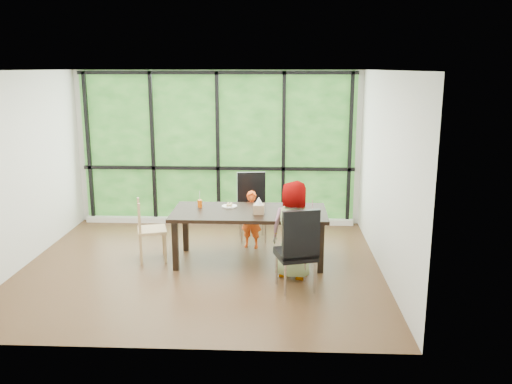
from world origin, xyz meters
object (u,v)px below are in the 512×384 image
(dining_table, at_px, (249,236))
(tissue_box, at_px, (259,209))
(plate_near, at_px, (290,216))
(chair_interior_leather, at_px, (296,248))
(child_toddler, at_px, (252,219))
(child_older, at_px, (296,230))
(chair_end_beech, at_px, (152,230))
(plate_far, at_px, (229,206))
(orange_cup, at_px, (200,204))
(green_cup, at_px, (312,213))
(chair_window_leather, at_px, (252,207))

(dining_table, relative_size, tissue_box, 14.46)
(plate_near, bearing_deg, chair_interior_leather, -85.10)
(child_toddler, relative_size, child_older, 0.68)
(dining_table, relative_size, chair_end_beech, 2.43)
(plate_far, xyz_separation_m, plate_near, (0.88, -0.47, 0.00))
(chair_interior_leather, height_order, orange_cup, chair_interior_leather)
(plate_far, height_order, green_cup, green_cup)
(plate_far, height_order, tissue_box, tissue_box)
(child_older, bearing_deg, green_cup, -107.92)
(chair_window_leather, relative_size, plate_near, 4.11)
(chair_interior_leather, height_order, tissue_box, chair_interior_leather)
(child_toddler, bearing_deg, dining_table, -76.71)
(chair_window_leather, xyz_separation_m, chair_interior_leather, (0.64, -1.96, 0.00))
(chair_interior_leather, xyz_separation_m, green_cup, (0.24, 0.69, 0.26))
(chair_interior_leather, height_order, child_older, child_older)
(chair_end_beech, height_order, tissue_box, chair_end_beech)
(chair_end_beech, distance_m, orange_cup, 0.79)
(chair_interior_leather, distance_m, child_toddler, 1.70)
(chair_interior_leather, bearing_deg, tissue_box, -75.68)
(green_cup, distance_m, tissue_box, 0.75)
(chair_window_leather, relative_size, green_cup, 10.05)
(plate_far, height_order, orange_cup, orange_cup)
(chair_end_beech, distance_m, tissue_box, 1.60)
(dining_table, relative_size, chair_interior_leather, 2.03)
(chair_window_leather, bearing_deg, child_older, -75.72)
(chair_end_beech, height_order, child_toddler, chair_end_beech)
(child_older, height_order, tissue_box, child_older)
(plate_near, bearing_deg, chair_window_leather, 115.21)
(plate_near, bearing_deg, chair_end_beech, 173.23)
(dining_table, xyz_separation_m, green_cup, (0.87, -0.28, 0.43))
(orange_cup, height_order, tissue_box, tissue_box)
(chair_interior_leather, relative_size, orange_cup, 10.18)
(chair_end_beech, relative_size, plate_far, 4.01)
(green_cup, bearing_deg, chair_window_leather, 124.80)
(chair_end_beech, bearing_deg, dining_table, -105.91)
(dining_table, relative_size, green_cup, 20.35)
(dining_table, bearing_deg, tissue_box, -44.35)
(chair_window_leather, xyz_separation_m, plate_near, (0.58, -1.23, 0.22))
(plate_near, bearing_deg, child_older, -77.17)
(chair_window_leather, relative_size, chair_interior_leather, 1.00)
(plate_near, distance_m, orange_cup, 1.37)
(dining_table, height_order, chair_window_leather, chair_window_leather)
(chair_end_beech, relative_size, tissue_box, 5.95)
(dining_table, bearing_deg, plate_far, 143.87)
(dining_table, relative_size, chair_window_leather, 2.03)
(chair_interior_leather, distance_m, child_older, 0.42)
(chair_window_leather, xyz_separation_m, chair_end_beech, (-1.40, -1.00, -0.09))
(plate_far, relative_size, green_cup, 2.09)
(plate_near, bearing_deg, green_cup, -6.31)
(child_older, bearing_deg, chair_window_leather, -46.70)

